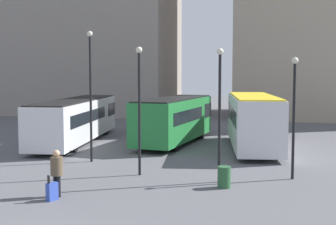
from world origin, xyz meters
TOP-DOWN VIEW (x-y plane):
  - bus_0 at (-5.70, 18.85)m, footprint 3.54×12.46m
  - bus_1 at (0.71, 19.47)m, footprint 3.86×9.40m
  - bus_2 at (5.68, 18.20)m, footprint 3.53×9.78m
  - traveler at (-1.22, 5.85)m, footprint 0.59×0.59m
  - suitcase at (-1.17, 5.34)m, footprint 0.36×0.47m
  - lamp_post_0 at (-2.35, 12.52)m, footprint 0.28×0.28m
  - lamp_post_1 at (0.85, 9.97)m, footprint 0.28×0.28m
  - lamp_post_2 at (7.46, 10.42)m, footprint 0.28×0.28m
  - lamp_post_3 at (4.42, 9.28)m, footprint 0.28×0.28m
  - trash_bin at (4.70, 8.36)m, footprint 0.52×0.52m

SIDE VIEW (x-z plane):
  - suitcase at x=-1.17m, z-range -0.14..0.79m
  - trash_bin at x=4.70m, z-range 0.00..0.85m
  - traveler at x=-1.22m, z-range 0.16..1.90m
  - bus_0 at x=-5.70m, z-range 0.14..2.93m
  - bus_1 at x=0.71m, z-range 0.12..3.05m
  - bus_2 at x=5.68m, z-range 0.13..3.33m
  - lamp_post_2 at x=7.46m, z-range 0.49..5.67m
  - lamp_post_3 at x=4.42m, z-range 0.50..6.03m
  - lamp_post_1 at x=0.85m, z-range 0.50..6.16m
  - lamp_post_0 at x=-2.35m, z-range 0.52..7.13m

